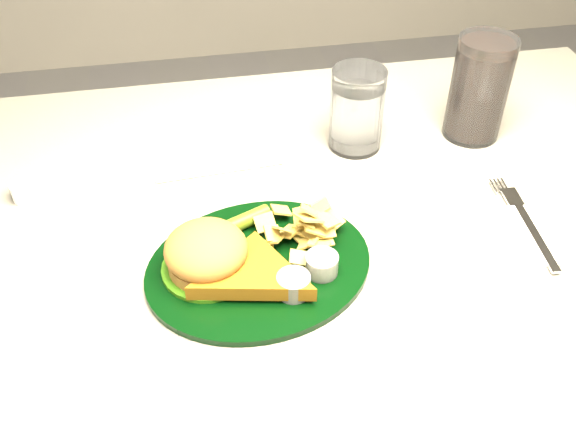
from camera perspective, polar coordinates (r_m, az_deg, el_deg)
name	(u,v)px	position (r m, az deg, el deg)	size (l,w,h in m)	color
table	(297,390)	(1.11, 0.79, -15.17)	(1.20, 0.80, 0.75)	gray
dinner_plate	(258,250)	(0.75, -2.65, -3.03)	(0.27, 0.23, 0.06)	black
water_glass	(357,110)	(0.94, 6.14, 9.39)	(0.08, 0.08, 0.12)	silver
cola_glass	(479,89)	(1.00, 16.62, 10.80)	(0.08, 0.08, 0.16)	black
fork_napkin	(533,233)	(0.86, 20.95, -1.38)	(0.12, 0.16, 0.01)	silver
ramekin	(26,190)	(0.93, -22.28, 2.13)	(0.04, 0.04, 0.03)	white
wrapped_straw	(220,171)	(0.92, -6.04, 3.96)	(0.18, 0.06, 0.01)	white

